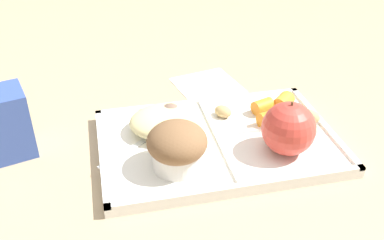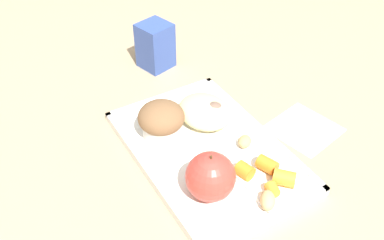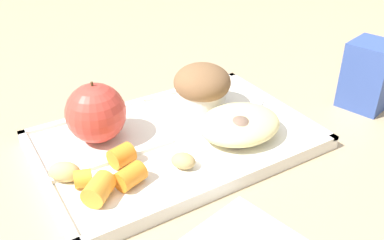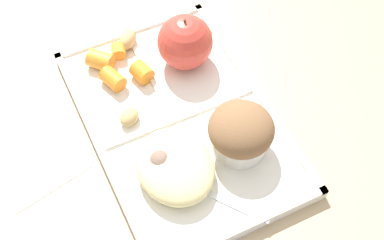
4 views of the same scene
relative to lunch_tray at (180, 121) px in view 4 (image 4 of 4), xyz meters
The scene contains 16 objects.
ground 0.01m from the lunch_tray, ahead, with size 6.00×6.00×0.00m, color tan.
lunch_tray is the anchor object (origin of this frame).
green_apple 0.12m from the lunch_tray, 150.35° to the left, with size 0.08×0.08×0.09m.
bran_muffin 0.10m from the lunch_tray, 34.55° to the left, with size 0.09×0.09×0.07m.
carrot_slice_small 0.12m from the lunch_tray, 147.69° to the right, with size 0.03×0.03×0.03m, color orange.
carrot_slice_large 0.15m from the lunch_tray, 154.46° to the right, with size 0.03×0.03×0.04m, color orange.
carrot_slice_diagonal 0.15m from the lunch_tray, 166.74° to the right, with size 0.02×0.02×0.02m, color orange.
carrot_slice_center 0.09m from the lunch_tray, 168.07° to the right, with size 0.03×0.03×0.03m, color orange.
potato_chunk_wedge 0.16m from the lunch_tray, behind, with size 0.04×0.02×0.03m, color tan.
potato_chunk_golden 0.07m from the lunch_tray, 112.35° to the right, with size 0.03×0.02×0.02m, color tan.
egg_noodle_pile 0.09m from the lunch_tray, 28.81° to the right, with size 0.12×0.10×0.04m, color beige.
meatball_side 0.09m from the lunch_tray, 46.09° to the right, with size 0.03×0.03×0.03m, color brown.
meatball_back 0.09m from the lunch_tray, 18.25° to the right, with size 0.03×0.03×0.03m, color brown.
meatball_center 0.09m from the lunch_tray, 40.55° to the right, with size 0.04×0.04×0.04m, color #755B4C.
plastic_fork 0.12m from the lunch_tray, ahead, with size 0.13×0.10×0.00m.
paper_napkin 0.21m from the lunch_tray, 99.83° to the right, with size 0.12×0.12×0.00m, color white.
Camera 4 is at (0.40, -0.17, 0.66)m, focal length 51.38 mm.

